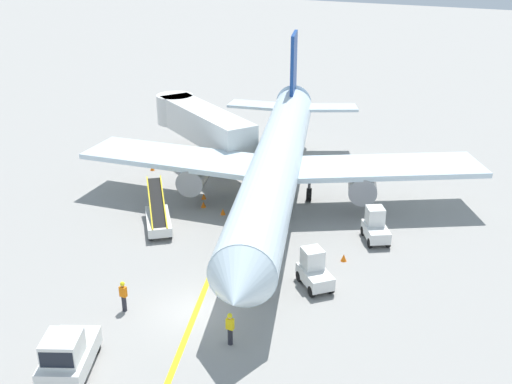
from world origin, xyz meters
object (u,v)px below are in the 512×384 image
at_px(baggage_tug_by_cargo_door, 375,227).
at_px(safety_cone_wingtip_right, 152,168).
at_px(ground_crew_wing_walker, 123,295).
at_px(safety_cone_tail_area, 204,196).
at_px(airliner, 277,162).
at_px(baggage_tug_near_wing, 314,271).
at_px(ground_crew_marshaller, 230,328).
at_px(safety_cone_nose_right, 223,212).
at_px(safety_cone_wingtip_left, 344,258).
at_px(belt_loader_forward_hold, 158,218).
at_px(jet_bridge, 198,121).
at_px(safety_cone_nose_left, 203,204).
at_px(pushback_tug, 67,355).

height_order(baggage_tug_by_cargo_door, safety_cone_wingtip_right, baggage_tug_by_cargo_door).
distance_m(ground_crew_wing_walker, safety_cone_tail_area, 14.72).
bearing_deg(airliner, baggage_tug_near_wing, -53.51).
xyz_separation_m(baggage_tug_by_cargo_door, ground_crew_wing_walker, (-9.00, -13.53, -0.02)).
relative_size(ground_crew_marshaller, safety_cone_nose_right, 3.86).
distance_m(airliner, safety_cone_wingtip_left, 9.19).
xyz_separation_m(baggage_tug_near_wing, belt_loader_forward_hold, (-11.70, 1.91, -0.15)).
distance_m(jet_bridge, baggage_tug_near_wing, 21.54).
bearing_deg(ground_crew_wing_walker, safety_cone_nose_left, 104.12).
relative_size(baggage_tug_near_wing, safety_cone_nose_left, 5.98).
height_order(ground_crew_wing_walker, safety_cone_wingtip_right, ground_crew_wing_walker).
xyz_separation_m(pushback_tug, baggage_tug_by_cargo_door, (8.07, 18.53, -0.07)).
xyz_separation_m(baggage_tug_by_cargo_door, safety_cone_wingtip_left, (-0.80, -3.48, -0.71)).
xyz_separation_m(ground_crew_wing_walker, safety_cone_nose_right, (-1.39, 12.44, -0.69)).
bearing_deg(pushback_tug, safety_cone_wingtip_left, 64.23).
xyz_separation_m(jet_bridge, safety_cone_nose_left, (5.25, -7.84, -3.32)).
xyz_separation_m(baggage_tug_near_wing, safety_cone_wingtip_left, (0.54, 3.34, -0.71)).
xyz_separation_m(pushback_tug, safety_cone_nose_left, (-4.17, 17.87, -0.77)).
distance_m(pushback_tug, safety_cone_tail_area, 19.78).
relative_size(safety_cone_nose_left, safety_cone_wingtip_right, 1.00).
bearing_deg(ground_crew_wing_walker, ground_crew_marshaller, 0.42).
distance_m(pushback_tug, belt_loader_forward_hold, 14.50).
bearing_deg(baggage_tug_by_cargo_door, safety_cone_nose_left, -176.92).
height_order(pushback_tug, safety_cone_nose_left, pushback_tug).
height_order(ground_crew_marshaller, safety_cone_wingtip_left, ground_crew_marshaller).
relative_size(jet_bridge, safety_cone_wingtip_right, 27.98).
xyz_separation_m(ground_crew_marshaller, safety_cone_nose_left, (-9.42, 12.83, -0.69)).
bearing_deg(ground_crew_wing_walker, baggage_tug_near_wing, 41.20).
xyz_separation_m(pushback_tug, belt_loader_forward_hold, (-4.97, 13.62, -0.22)).
xyz_separation_m(ground_crew_marshaller, ground_crew_wing_walker, (-6.18, -0.05, 0.00)).
bearing_deg(safety_cone_wingtip_right, ground_crew_marshaller, -45.34).
bearing_deg(safety_cone_wingtip_left, safety_cone_wingtip_right, 159.30).
height_order(ground_crew_marshaller, safety_cone_nose_left, ground_crew_marshaller).
bearing_deg(baggage_tug_by_cargo_door, safety_cone_wingtip_right, 169.42).
bearing_deg(safety_cone_nose_left, belt_loader_forward_hold, -100.61).
height_order(pushback_tug, ground_crew_wing_walker, pushback_tug).
bearing_deg(pushback_tug, baggage_tug_by_cargo_door, 66.47).
distance_m(airliner, safety_cone_tail_area, 6.31).
height_order(ground_crew_wing_walker, safety_cone_nose_left, ground_crew_wing_walker).
relative_size(ground_crew_wing_walker, safety_cone_nose_left, 3.86).
distance_m(ground_crew_marshaller, safety_cone_tail_area, 17.40).
relative_size(airliner, jet_bridge, 2.78).
distance_m(safety_cone_nose_right, safety_cone_wingtip_left, 9.89).
bearing_deg(ground_crew_wing_walker, baggage_tug_by_cargo_door, 56.36).
height_order(baggage_tug_by_cargo_door, safety_cone_wingtip_left, baggage_tug_by_cargo_door).
height_order(airliner, safety_cone_wingtip_right, airliner).
xyz_separation_m(belt_loader_forward_hold, safety_cone_wingtip_right, (-6.77, 8.62, -0.56)).
bearing_deg(safety_cone_wingtip_right, belt_loader_forward_hold, -51.83).
relative_size(safety_cone_wingtip_left, safety_cone_wingtip_right, 1.00).
bearing_deg(airliner, safety_cone_wingtip_left, -37.17).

